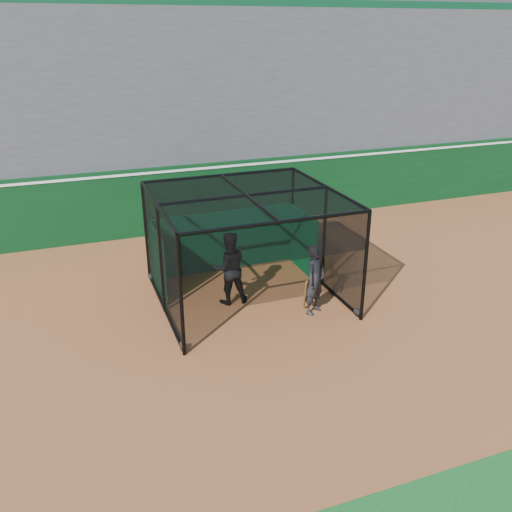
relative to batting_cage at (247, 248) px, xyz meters
name	(u,v)px	position (x,y,z in m)	size (l,w,h in m)	color
ground	(252,344)	(-0.72, -2.39, -1.50)	(120.00, 120.00, 0.00)	brown
outfield_wall	(173,198)	(-0.72, 6.11, -0.21)	(50.00, 0.50, 2.50)	#093414
grandstand	(148,97)	(-0.72, 9.88, 2.98)	(50.00, 7.85, 8.95)	#4C4C4F
batting_cage	(247,248)	(0.00, 0.00, 0.00)	(4.82, 4.61, 3.00)	black
batter	(229,268)	(-0.55, -0.09, -0.47)	(1.00, 0.78, 2.06)	black
on_deck_player	(315,280)	(1.39, -1.46, -0.54)	(0.84, 0.77, 1.92)	black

